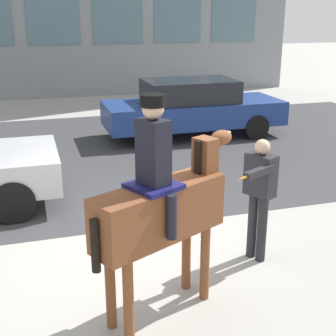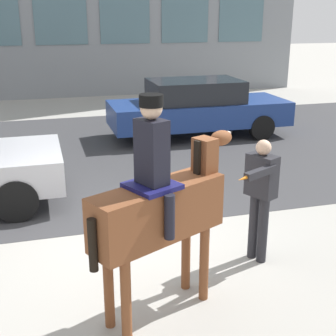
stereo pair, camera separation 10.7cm
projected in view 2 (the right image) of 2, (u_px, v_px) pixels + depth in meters
The scene contains 5 objects.
ground_plane at pixel (127, 244), 6.88m from camera, with size 80.00×80.00×0.00m, color #9E9B93.
road_surface at pixel (90, 154), 11.22m from camera, with size 19.64×8.50×0.01m.
mounted_horse_lead at pixel (161, 205), 4.95m from camera, with size 1.83×1.10×2.50m.
pedestrian_bystander at pixel (260, 191), 6.14m from camera, with size 0.76×0.73×1.70m.
street_car_far_lane at pixel (198, 107), 12.60m from camera, with size 4.79×1.87×1.54m.
Camera 2 is at (-1.08, -6.10, 3.25)m, focal length 50.00 mm.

